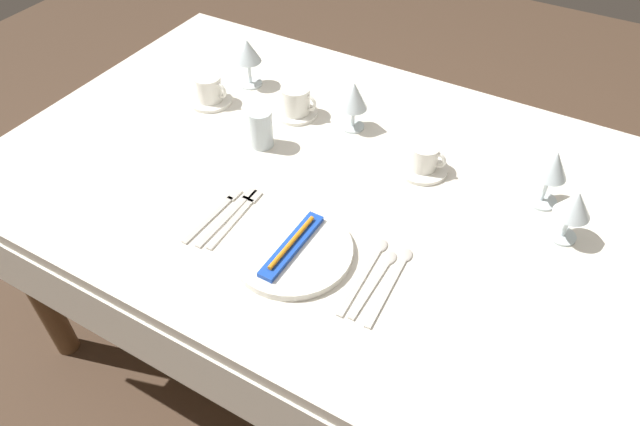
# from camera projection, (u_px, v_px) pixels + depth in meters

# --- Properties ---
(ground_plane) EXTENTS (6.00, 6.00, 0.00)m
(ground_plane) POSITION_uv_depth(u_px,v_px,m) (342.00, 348.00, 1.94)
(ground_plane) COLOR #4C3828
(dining_table) EXTENTS (1.80, 1.11, 0.74)m
(dining_table) POSITION_uv_depth(u_px,v_px,m) (349.00, 206.00, 1.48)
(dining_table) COLOR silver
(dining_table) RESTS_ON ground
(dinner_plate) EXTENTS (0.26, 0.26, 0.02)m
(dinner_plate) POSITION_uv_depth(u_px,v_px,m) (292.00, 250.00, 1.25)
(dinner_plate) COLOR white
(dinner_plate) RESTS_ON dining_table
(toothbrush_package) EXTENTS (0.04, 0.21, 0.02)m
(toothbrush_package) POSITION_uv_depth(u_px,v_px,m) (292.00, 245.00, 1.23)
(toothbrush_package) COLOR blue
(toothbrush_package) RESTS_ON dinner_plate
(fork_outer) EXTENTS (0.03, 0.21, 0.00)m
(fork_outer) POSITION_uv_depth(u_px,v_px,m) (237.00, 216.00, 1.33)
(fork_outer) COLOR beige
(fork_outer) RESTS_ON dining_table
(fork_inner) EXTENTS (0.02, 0.22, 0.00)m
(fork_inner) POSITION_uv_depth(u_px,v_px,m) (230.00, 214.00, 1.34)
(fork_inner) COLOR beige
(fork_inner) RESTS_ON dining_table
(fork_salad) EXTENTS (0.02, 0.20, 0.00)m
(fork_salad) POSITION_uv_depth(u_px,v_px,m) (216.00, 213.00, 1.34)
(fork_salad) COLOR beige
(fork_salad) RESTS_ON dining_table
(spoon_soup) EXTENTS (0.03, 0.23, 0.01)m
(spoon_soup) POSITION_uv_depth(u_px,v_px,m) (368.00, 267.00, 1.22)
(spoon_soup) COLOR beige
(spoon_soup) RESTS_ON dining_table
(spoon_dessert) EXTENTS (0.03, 0.20, 0.01)m
(spoon_dessert) POSITION_uv_depth(u_px,v_px,m) (378.00, 275.00, 1.20)
(spoon_dessert) COLOR beige
(spoon_dessert) RESTS_ON dining_table
(spoon_tea) EXTENTS (0.03, 0.23, 0.01)m
(spoon_tea) POSITION_uv_depth(u_px,v_px,m) (394.00, 277.00, 1.20)
(spoon_tea) COLOR beige
(spoon_tea) RESTS_ON dining_table
(saucer_left) EXTENTS (0.12, 0.12, 0.01)m
(saucer_left) POSITION_uv_depth(u_px,v_px,m) (211.00, 100.00, 1.67)
(saucer_left) COLOR white
(saucer_left) RESTS_ON dining_table
(coffee_cup_left) EXTENTS (0.10, 0.07, 0.07)m
(coffee_cup_left) POSITION_uv_depth(u_px,v_px,m) (209.00, 88.00, 1.64)
(coffee_cup_left) COLOR white
(coffee_cup_left) RESTS_ON saucer_left
(saucer_right) EXTENTS (0.13, 0.13, 0.01)m
(saucer_right) POSITION_uv_depth(u_px,v_px,m) (422.00, 168.00, 1.45)
(saucer_right) COLOR white
(saucer_right) RESTS_ON dining_table
(coffee_cup_right) EXTENTS (0.09, 0.07, 0.06)m
(coffee_cup_right) POSITION_uv_depth(u_px,v_px,m) (424.00, 157.00, 1.42)
(coffee_cup_right) COLOR white
(coffee_cup_right) RESTS_ON saucer_right
(saucer_far) EXTENTS (0.12, 0.12, 0.01)m
(saucer_far) POSITION_uv_depth(u_px,v_px,m) (296.00, 113.00, 1.62)
(saucer_far) COLOR white
(saucer_far) RESTS_ON dining_table
(coffee_cup_far) EXTENTS (0.11, 0.08, 0.07)m
(coffee_cup_far) POSITION_uv_depth(u_px,v_px,m) (296.00, 100.00, 1.59)
(coffee_cup_far) COLOR white
(coffee_cup_far) RESTS_ON saucer_far
(wine_glass_centre) EXTENTS (0.07, 0.07, 0.14)m
(wine_glass_centre) POSITION_uv_depth(u_px,v_px,m) (354.00, 98.00, 1.52)
(wine_glass_centre) COLOR silver
(wine_glass_centre) RESTS_ON dining_table
(wine_glass_left) EXTENTS (0.08, 0.08, 0.14)m
(wine_glass_left) POSITION_uv_depth(u_px,v_px,m) (248.00, 53.00, 1.67)
(wine_glass_left) COLOR silver
(wine_glass_left) RESTS_ON dining_table
(wine_glass_right) EXTENTS (0.08, 0.08, 0.13)m
(wine_glass_right) POSITION_uv_depth(u_px,v_px,m) (574.00, 206.00, 1.22)
(wine_glass_right) COLOR silver
(wine_glass_right) RESTS_ON dining_table
(wine_glass_far) EXTENTS (0.07, 0.07, 0.15)m
(wine_glass_far) POSITION_uv_depth(u_px,v_px,m) (553.00, 168.00, 1.30)
(wine_glass_far) COLOR silver
(wine_glass_far) RESTS_ON dining_table
(drink_tumbler) EXTENTS (0.06, 0.06, 0.10)m
(drink_tumbler) POSITION_uv_depth(u_px,v_px,m) (261.00, 130.00, 1.50)
(drink_tumbler) COLOR silver
(drink_tumbler) RESTS_ON dining_table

